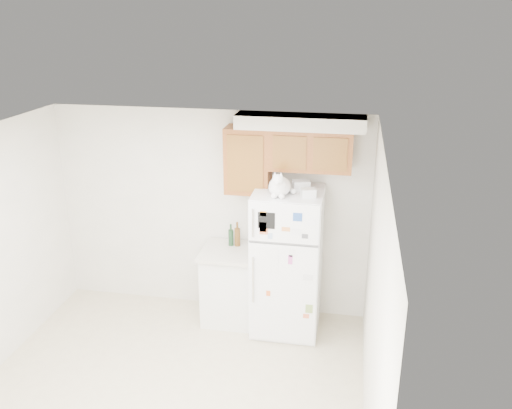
% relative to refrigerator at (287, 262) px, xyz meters
% --- Properties ---
extents(ground_plane, '(3.80, 4.00, 0.01)m').
position_rel_refrigerator_xyz_m(ground_plane, '(-0.99, -1.61, -0.86)').
color(ground_plane, beige).
extents(room_shell, '(3.84, 4.04, 2.52)m').
position_rel_refrigerator_xyz_m(room_shell, '(-0.87, -1.36, 0.82)').
color(room_shell, silver).
rests_on(room_shell, ground_plane).
extents(refrigerator, '(0.76, 0.78, 1.70)m').
position_rel_refrigerator_xyz_m(refrigerator, '(0.00, 0.00, 0.00)').
color(refrigerator, white).
rests_on(refrigerator, ground_plane).
extents(base_counter, '(0.64, 0.64, 0.92)m').
position_rel_refrigerator_xyz_m(base_counter, '(-0.69, 0.07, -0.39)').
color(base_counter, white).
rests_on(base_counter, ground_plane).
extents(cat, '(0.29, 0.42, 0.30)m').
position_rel_refrigerator_xyz_m(cat, '(-0.08, -0.15, 0.96)').
color(cat, white).
rests_on(cat, refrigerator).
extents(storage_box_back, '(0.21, 0.18, 0.10)m').
position_rel_refrigerator_xyz_m(storage_box_back, '(0.12, 0.11, 0.90)').
color(storage_box_back, white).
rests_on(storage_box_back, refrigerator).
extents(storage_box_front, '(0.18, 0.15, 0.09)m').
position_rel_refrigerator_xyz_m(storage_box_front, '(0.22, -0.13, 0.89)').
color(storage_box_front, white).
rests_on(storage_box_front, refrigerator).
extents(bottle_green, '(0.06, 0.06, 0.27)m').
position_rel_refrigerator_xyz_m(bottle_green, '(-0.70, 0.20, 0.20)').
color(bottle_green, '#19381E').
rests_on(bottle_green, base_counter).
extents(bottle_amber, '(0.07, 0.07, 0.30)m').
position_rel_refrigerator_xyz_m(bottle_amber, '(-0.62, 0.20, 0.22)').
color(bottle_amber, '#593814').
rests_on(bottle_amber, base_counter).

